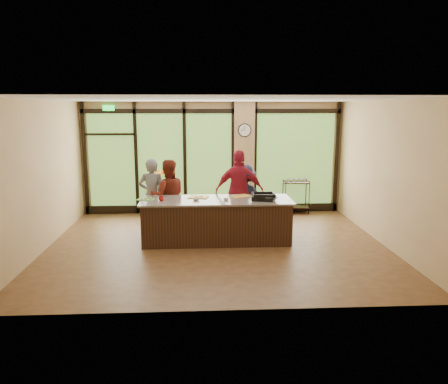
{
  "coord_description": "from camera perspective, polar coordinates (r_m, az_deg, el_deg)",
  "views": [
    {
      "loc": [
        -0.33,
        -8.77,
        2.83
      ],
      "look_at": [
        0.17,
        0.4,
        1.06
      ],
      "focal_mm": 35.0,
      "sensor_mm": 36.0,
      "label": 1
    }
  ],
  "objects": [
    {
      "name": "bar_cart",
      "position": [
        12.02,
        9.38,
        -0.03
      ],
      "size": [
        0.76,
        0.51,
        0.97
      ],
      "rotation": [
        0.0,
        0.0,
        -0.15
      ],
      "color": "black",
      "rests_on": "floor"
    },
    {
      "name": "flower_stand",
      "position": [
        11.83,
        -8.57,
        -1.07
      ],
      "size": [
        0.46,
        0.46,
        0.8
      ],
      "primitive_type": "cube",
      "rotation": [
        0.0,
        0.0,
        0.17
      ],
      "color": "black",
      "rests_on": "floor"
    },
    {
      "name": "red_ramekin",
      "position": [
        9.22,
        -8.2,
        -0.87
      ],
      "size": [
        0.15,
        0.15,
        0.09
      ],
      "primitive_type": "imported",
      "rotation": [
        0.0,
        0.0,
        -0.35
      ],
      "color": "#B51212",
      "rests_on": "countertop"
    },
    {
      "name": "prep_bowl_near",
      "position": [
        9.22,
        -3.65,
        -0.93
      ],
      "size": [
        0.16,
        0.16,
        0.04
      ],
      "primitive_type": "imported",
      "rotation": [
        0.0,
        0.0,
        -0.15
      ],
      "color": "silver",
      "rests_on": "countertop"
    },
    {
      "name": "floor",
      "position": [
        9.22,
        -0.91,
        -6.96
      ],
      "size": [
        7.0,
        7.0,
        0.0
      ],
      "primitive_type": "plane",
      "color": "#4C2F1A",
      "rests_on": "ground"
    },
    {
      "name": "back_wall",
      "position": [
        11.85,
        -1.49,
        4.47
      ],
      "size": [
        7.0,
        0.0,
        7.0
      ],
      "primitive_type": "plane",
      "rotation": [
        1.57,
        0.0,
        0.0
      ],
      "color": "tan",
      "rests_on": "floor"
    },
    {
      "name": "cook_right",
      "position": [
        10.15,
        2.68,
        -0.77
      ],
      "size": [
        1.08,
        0.72,
        1.55
      ],
      "primitive_type": "imported",
      "rotation": [
        0.0,
        0.0,
        3.29
      ],
      "color": "#181E35",
      "rests_on": "floor"
    },
    {
      "name": "right_wall",
      "position": [
        9.66,
        20.3,
        2.32
      ],
      "size": [
        0.0,
        6.0,
        6.0
      ],
      "primitive_type": "plane",
      "rotation": [
        1.57,
        0.0,
        -1.57
      ],
      "color": "tan",
      "rests_on": "floor"
    },
    {
      "name": "ceiling",
      "position": [
        8.78,
        -0.97,
        12.02
      ],
      "size": [
        7.0,
        7.0,
        0.0
      ],
      "primitive_type": "plane",
      "rotation": [
        3.14,
        0.0,
        0.0
      ],
      "color": "silver",
      "rests_on": "back_wall"
    },
    {
      "name": "island_base",
      "position": [
        9.38,
        -0.99,
        -3.84
      ],
      "size": [
        3.1,
        1.0,
        0.88
      ],
      "primitive_type": "cube",
      "color": "black",
      "rests_on": "floor"
    },
    {
      "name": "flower_vase",
      "position": [
        11.73,
        -8.64,
        1.46
      ],
      "size": [
        0.29,
        0.29,
        0.26
      ],
      "primitive_type": "imported",
      "rotation": [
        0.0,
        0.0,
        0.15
      ],
      "color": "#967F51",
      "rests_on": "flower_stand"
    },
    {
      "name": "cutting_board_center",
      "position": [
        9.5,
        -3.36,
        -0.67
      ],
      "size": [
        0.47,
        0.39,
        0.01
      ],
      "primitive_type": "cube",
      "rotation": [
        0.0,
        0.0,
        -0.21
      ],
      "color": "gold",
      "rests_on": "countertop"
    },
    {
      "name": "cutting_board_right",
      "position": [
        9.6,
        2.08,
        -0.53
      ],
      "size": [
        0.52,
        0.47,
        0.01
      ],
      "primitive_type": "cube",
      "rotation": [
        0.0,
        0.0,
        0.43
      ],
      "color": "gold",
      "rests_on": "countertop"
    },
    {
      "name": "mixing_bowl",
      "position": [
        9.25,
        5.95,
        -0.79
      ],
      "size": [
        0.43,
        0.43,
        0.09
      ],
      "primitive_type": "imported",
      "rotation": [
        0.0,
        0.0,
        0.23
      ],
      "color": "silver",
      "rests_on": "countertop"
    },
    {
      "name": "prep_bowl_far",
      "position": [
        9.56,
        1.23,
        -0.52
      ],
      "size": [
        0.14,
        0.14,
        0.03
      ],
      "primitive_type": "imported",
      "rotation": [
        0.0,
        0.0,
        -0.16
      ],
      "color": "silver",
      "rests_on": "countertop"
    },
    {
      "name": "wall_clock",
      "position": [
        11.71,
        2.71,
        8.07
      ],
      "size": [
        0.36,
        0.04,
        0.36
      ],
      "color": "black",
      "rests_on": "window_wall"
    },
    {
      "name": "cook_midright",
      "position": [
        9.99,
        2.04,
        0.06
      ],
      "size": [
        1.18,
        0.65,
        1.9
      ],
      "primitive_type": "imported",
      "rotation": [
        0.0,
        0.0,
        2.97
      ],
      "color": "maroon",
      "rests_on": "floor"
    },
    {
      "name": "roasting_pan",
      "position": [
        9.24,
        5.17,
        -0.81
      ],
      "size": [
        0.54,
        0.47,
        0.08
      ],
      "primitive_type": "cube",
      "rotation": [
        0.0,
        0.0,
        -0.3
      ],
      "color": "black",
      "rests_on": "countertop"
    },
    {
      "name": "window_wall",
      "position": [
        11.82,
        -0.69,
        3.94
      ],
      "size": [
        6.9,
        0.12,
        3.0
      ],
      "color": "tan",
      "rests_on": "floor"
    },
    {
      "name": "cook_midleft",
      "position": [
        10.08,
        -7.31,
        -0.54
      ],
      "size": [
        0.9,
        0.74,
        1.68
      ],
      "primitive_type": "imported",
      "rotation": [
        0.0,
        0.0,
        3.27
      ],
      "color": "maroon",
      "rests_on": "floor"
    },
    {
      "name": "cutting_board_left",
      "position": [
        9.41,
        -10.18,
        -0.94
      ],
      "size": [
        0.42,
        0.36,
        0.01
      ],
      "primitive_type": "cube",
      "rotation": [
        0.0,
        0.0,
        -0.29
      ],
      "color": "#4A8B32",
      "rests_on": "countertop"
    },
    {
      "name": "countertop",
      "position": [
        9.28,
        -1.0,
        -1.1
      ],
      "size": [
        3.2,
        1.1,
        0.04
      ],
      "primitive_type": "cube",
      "color": "slate",
      "rests_on": "island_base"
    },
    {
      "name": "prep_bowl_mid",
      "position": [
        9.22,
        0.27,
        -0.93
      ],
      "size": [
        0.16,
        0.16,
        0.04
      ],
      "primitive_type": "imported",
      "rotation": [
        0.0,
        0.0,
        -0.39
      ],
      "color": "silver",
      "rests_on": "countertop"
    },
    {
      "name": "left_wall",
      "position": [
        9.42,
        -22.75,
        1.94
      ],
      "size": [
        0.0,
        6.0,
        6.0
      ],
      "primitive_type": "plane",
      "rotation": [
        1.57,
        0.0,
        1.57
      ],
      "color": "tan",
      "rests_on": "floor"
    },
    {
      "name": "cook_left",
      "position": [
        10.19,
        -9.35,
        -0.42
      ],
      "size": [
        0.66,
        0.46,
        1.71
      ],
      "primitive_type": "imported",
      "rotation": [
        0.0,
        0.0,
        3.05
      ],
      "color": "slate",
      "rests_on": "floor"
    }
  ]
}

